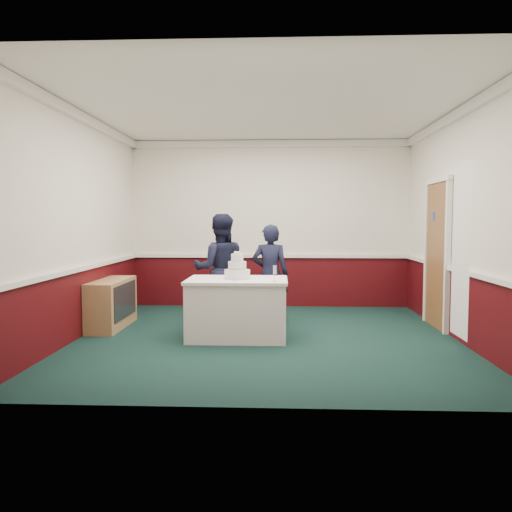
{
  "coord_description": "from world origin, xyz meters",
  "views": [
    {
      "loc": [
        0.15,
        -6.55,
        1.55
      ],
      "look_at": [
        -0.14,
        -0.1,
        1.1
      ],
      "focal_mm": 35.0,
      "sensor_mm": 36.0,
      "label": 1
    }
  ],
  "objects_px": {
    "wedding_cake": "(237,270)",
    "person_man": "(220,269)",
    "cake_table": "(237,308)",
    "cake_knife": "(234,280)",
    "sideboard": "(112,304)",
    "champagne_flute": "(275,271)",
    "person_woman": "(270,274)"
  },
  "relations": [
    {
      "from": "wedding_cake",
      "to": "person_man",
      "type": "height_order",
      "value": "person_man"
    },
    {
      "from": "cake_table",
      "to": "wedding_cake",
      "type": "xyz_separation_m",
      "value": [
        0.0,
        0.0,
        0.5
      ]
    },
    {
      "from": "cake_table",
      "to": "cake_knife",
      "type": "relative_size",
      "value": 6.0
    },
    {
      "from": "sideboard",
      "to": "cake_knife",
      "type": "xyz_separation_m",
      "value": [
        1.85,
        -0.76,
        0.44
      ]
    },
    {
      "from": "wedding_cake",
      "to": "person_man",
      "type": "bearing_deg",
      "value": 110.85
    },
    {
      "from": "cake_table",
      "to": "champagne_flute",
      "type": "distance_m",
      "value": 0.78
    },
    {
      "from": "cake_knife",
      "to": "champagne_flute",
      "type": "distance_m",
      "value": 0.55
    },
    {
      "from": "wedding_cake",
      "to": "champagne_flute",
      "type": "bearing_deg",
      "value": -29.25
    },
    {
      "from": "cake_table",
      "to": "wedding_cake",
      "type": "distance_m",
      "value": 0.5
    },
    {
      "from": "cake_knife",
      "to": "cake_table",
      "type": "bearing_deg",
      "value": 56.52
    },
    {
      "from": "sideboard",
      "to": "cake_table",
      "type": "height_order",
      "value": "cake_table"
    },
    {
      "from": "sideboard",
      "to": "cake_knife",
      "type": "distance_m",
      "value": 2.05
    },
    {
      "from": "wedding_cake",
      "to": "person_woman",
      "type": "relative_size",
      "value": 0.24
    },
    {
      "from": "cake_knife",
      "to": "person_man",
      "type": "bearing_deg",
      "value": 80.76
    },
    {
      "from": "champagne_flute",
      "to": "sideboard",
      "type": "bearing_deg",
      "value": 160.56
    },
    {
      "from": "person_woman",
      "to": "person_man",
      "type": "bearing_deg",
      "value": 9.57
    },
    {
      "from": "cake_table",
      "to": "person_man",
      "type": "bearing_deg",
      "value": 110.85
    },
    {
      "from": "person_woman",
      "to": "champagne_flute",
      "type": "bearing_deg",
      "value": 100.0
    },
    {
      "from": "cake_table",
      "to": "champagne_flute",
      "type": "bearing_deg",
      "value": -29.25
    },
    {
      "from": "person_man",
      "to": "sideboard",
      "type": "bearing_deg",
      "value": 3.35
    },
    {
      "from": "champagne_flute",
      "to": "person_woman",
      "type": "relative_size",
      "value": 0.14
    },
    {
      "from": "cake_table",
      "to": "cake_knife",
      "type": "distance_m",
      "value": 0.44
    },
    {
      "from": "sideboard",
      "to": "wedding_cake",
      "type": "distance_m",
      "value": 2.04
    },
    {
      "from": "wedding_cake",
      "to": "person_woman",
      "type": "xyz_separation_m",
      "value": [
        0.42,
        0.91,
        -0.15
      ]
    },
    {
      "from": "cake_knife",
      "to": "person_woman",
      "type": "height_order",
      "value": "person_woman"
    },
    {
      "from": "wedding_cake",
      "to": "cake_knife",
      "type": "bearing_deg",
      "value": -98.53
    },
    {
      "from": "wedding_cake",
      "to": "cake_knife",
      "type": "relative_size",
      "value": 1.65
    },
    {
      "from": "cake_knife",
      "to": "person_woman",
      "type": "bearing_deg",
      "value": 42.78
    },
    {
      "from": "wedding_cake",
      "to": "champagne_flute",
      "type": "height_order",
      "value": "wedding_cake"
    },
    {
      "from": "sideboard",
      "to": "champagne_flute",
      "type": "xyz_separation_m",
      "value": [
        2.38,
        -0.84,
        0.58
      ]
    },
    {
      "from": "cake_table",
      "to": "champagne_flute",
      "type": "relative_size",
      "value": 6.44
    },
    {
      "from": "wedding_cake",
      "to": "person_woman",
      "type": "height_order",
      "value": "person_woman"
    }
  ]
}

